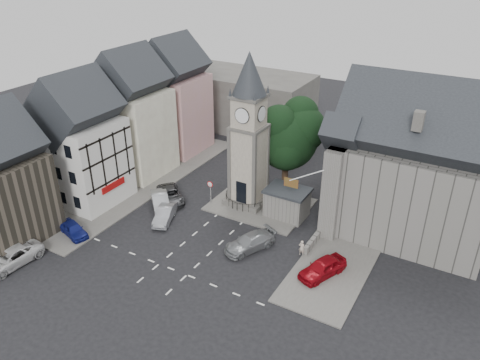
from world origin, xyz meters
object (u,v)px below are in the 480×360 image
Objects in this scene: pedestrian at (302,248)px; car_west_blue at (73,229)px; stone_shelter at (287,203)px; car_east_red at (322,268)px; clock_tower at (249,132)px.

car_west_blue is at bearing 18.29° from pedestrian.
stone_shelter is at bearing -33.41° from car_west_blue.
stone_shelter is 6.86m from pedestrian.
stone_shelter is 9.91m from car_east_red.
clock_tower is 10.39× the size of pedestrian.
car_west_blue is 21.85m from pedestrian.
clock_tower is at bearing -22.46° from car_west_blue.
car_west_blue is at bearing -140.37° from stone_shelter.
stone_shelter is 0.93× the size of car_east_red.
car_west_blue is (-11.50, -13.99, -7.46)m from clock_tower.
car_east_red is at bearing 143.24° from pedestrian.
clock_tower is 3.78× the size of stone_shelter.
car_east_red is at bearing -34.01° from clock_tower.
pedestrian is (4.04, -5.50, -0.77)m from stone_shelter.
clock_tower reaches higher than car_east_red.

